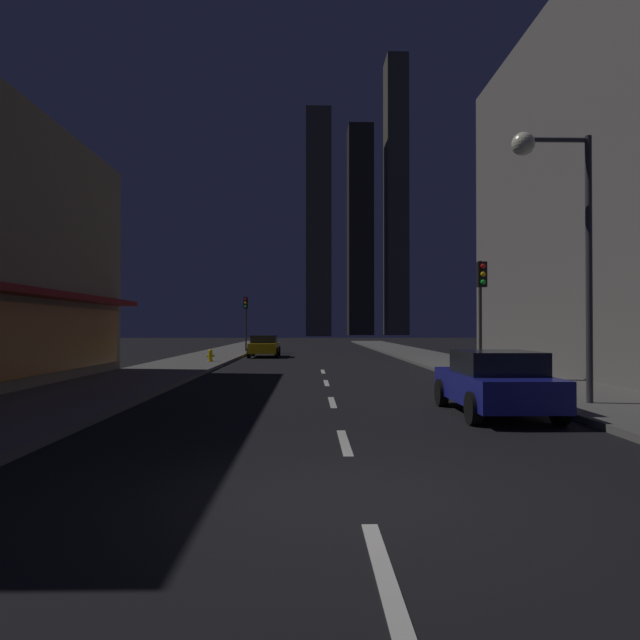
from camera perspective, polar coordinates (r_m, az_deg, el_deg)
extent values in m
cube|color=black|center=(38.69, -0.17, -3.73)|extent=(78.00, 136.00, 0.10)
cube|color=#605E59|center=(39.42, 10.08, -3.49)|extent=(4.00, 76.00, 0.15)
cube|color=#605E59|center=(39.21, -10.47, -3.50)|extent=(4.00, 76.00, 0.15)
cube|color=silver|center=(5.07, 6.37, -23.66)|extent=(0.16, 2.20, 0.01)
cube|color=silver|center=(10.05, 2.45, -12.07)|extent=(0.16, 2.20, 0.01)
cube|color=silver|center=(15.18, 1.23, -8.21)|extent=(0.16, 2.20, 0.01)
cube|color=silver|center=(20.34, 0.64, -6.30)|extent=(0.16, 2.20, 0.01)
cube|color=silver|center=(25.52, 0.30, -5.17)|extent=(0.16, 2.20, 0.01)
cube|color=maroon|center=(17.51, -28.28, 2.69)|extent=(0.90, 19.40, 0.20)
cube|color=brown|center=(129.36, -0.15, 9.67)|extent=(5.60, 5.24, 50.61)
cube|color=#2E2C23|center=(147.70, 4.02, 8.83)|extent=(6.24, 8.01, 52.96)
cube|color=brown|center=(150.84, 7.57, 12.06)|extent=(5.35, 9.00, 70.66)
cube|color=navy|center=(13.67, 16.96, -6.44)|extent=(1.80, 4.20, 0.65)
cube|color=black|center=(13.43, 17.22, -4.14)|extent=(1.64, 2.00, 0.55)
cylinder|color=black|center=(14.80, 12.01, -7.08)|extent=(0.22, 0.68, 0.68)
cylinder|color=black|center=(15.30, 18.49, -6.85)|extent=(0.22, 0.68, 0.68)
cylinder|color=black|center=(12.11, 15.03, -8.50)|extent=(0.22, 0.68, 0.68)
cylinder|color=black|center=(12.71, 22.76, -8.10)|extent=(0.22, 0.68, 0.68)
sphere|color=white|center=(15.48, 12.65, -5.59)|extent=(0.18, 0.18, 0.18)
sphere|color=white|center=(15.77, 16.55, -5.49)|extent=(0.18, 0.18, 0.18)
cube|color=gold|center=(38.21, -5.57, -2.77)|extent=(1.80, 4.20, 0.65)
cube|color=black|center=(38.00, -5.59, -1.94)|extent=(1.64, 2.00, 0.55)
cylinder|color=black|center=(39.69, -6.68, -3.09)|extent=(0.22, 0.68, 0.68)
cylinder|color=black|center=(39.56, -4.13, -3.10)|extent=(0.22, 0.68, 0.68)
cylinder|color=black|center=(36.91, -7.10, -3.27)|extent=(0.22, 0.68, 0.68)
cylinder|color=black|center=(36.77, -4.37, -3.28)|extent=(0.22, 0.68, 0.68)
sphere|color=white|center=(40.30, -6.12, -2.59)|extent=(0.18, 0.18, 0.18)
sphere|color=white|center=(40.22, -4.55, -2.60)|extent=(0.18, 0.18, 0.18)
cylinder|color=gold|center=(31.18, -10.86, -3.57)|extent=(0.22, 0.22, 0.55)
sphere|color=gold|center=(31.17, -10.86, -3.07)|extent=(0.21, 0.21, 0.21)
cylinder|color=gold|center=(31.19, -10.87, -4.02)|extent=(0.30, 0.30, 0.06)
cylinder|color=gold|center=(31.20, -11.15, -3.52)|extent=(0.10, 0.10, 0.10)
cylinder|color=gold|center=(31.15, -10.57, -3.53)|extent=(0.10, 0.10, 0.10)
cylinder|color=#2D2D2D|center=(21.19, 15.67, 0.03)|extent=(0.12, 0.12, 4.20)
cube|color=black|center=(21.08, 15.82, 4.39)|extent=(0.32, 0.24, 0.90)
sphere|color=red|center=(20.98, 15.92, 5.18)|extent=(0.18, 0.18, 0.18)
sphere|color=#F2B20C|center=(20.96, 15.92, 4.42)|extent=(0.18, 0.18, 0.18)
sphere|color=#19D833|center=(20.93, 15.92, 3.65)|extent=(0.18, 0.18, 0.18)
cylinder|color=#2D2D2D|center=(44.48, -7.38, -0.37)|extent=(0.12, 0.12, 4.20)
cube|color=black|center=(44.32, -7.41, 1.70)|extent=(0.32, 0.24, 0.90)
sphere|color=red|center=(44.20, -7.43, 2.07)|extent=(0.18, 0.18, 0.18)
sphere|color=#F2B20C|center=(44.19, -7.43, 1.71)|extent=(0.18, 0.18, 0.18)
sphere|color=#19D833|center=(44.18, -7.43, 1.34)|extent=(0.18, 0.18, 0.18)
cylinder|color=#38383D|center=(15.42, 25.21, 4.62)|extent=(0.16, 0.16, 6.50)
cylinder|color=#38383D|center=(15.69, 22.42, 16.25)|extent=(1.60, 0.12, 0.12)
sphere|color=#FCF7CC|center=(15.38, 19.57, 16.21)|extent=(0.56, 0.56, 0.56)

